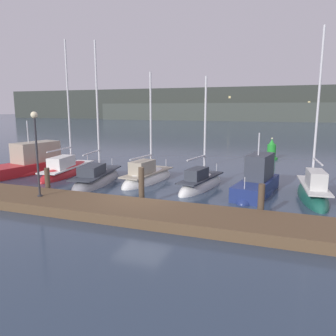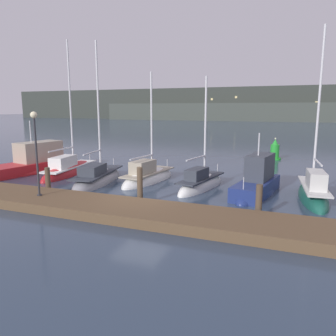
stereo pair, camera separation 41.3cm
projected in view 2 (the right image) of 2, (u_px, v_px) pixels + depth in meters
The scene contains 15 objects.
ground_plane at pixel (140, 205), 16.08m from camera, with size 400.00×400.00×0.00m, color #2D3D51.
dock at pixel (124, 210), 14.54m from camera, with size 31.60×2.80×0.45m, color brown.
mooring_pile_1 at pixel (48, 181), 17.98m from camera, with size 0.28×0.28×1.49m, color #4C3D2D.
mooring_pile_2 at pixel (140, 186), 15.92m from camera, with size 0.28×0.28×1.89m, color #4C3D2D.
mooring_pile_3 at pixel (259, 202), 13.94m from camera, with size 0.28×0.28×1.51m, color #4C3D2D.
motorboat_berth_1 at pixel (33, 166), 24.52m from camera, with size 3.73×7.80×4.39m.
sailboat_berth_2 at pixel (70, 172), 23.71m from camera, with size 2.50×6.88×10.15m.
sailboat_berth_3 at pixel (98, 180), 21.06m from camera, with size 2.90×6.46×9.51m.
sailboat_berth_4 at pixel (148, 179), 21.25m from camera, with size 2.32×5.67×7.72m.
sailboat_berth_5 at pixel (201, 186), 19.46m from camera, with size 2.24×5.37×7.24m.
motorboat_berth_6 at pixel (257, 188), 18.04m from camera, with size 2.47×5.51×4.03m.
sailboat_berth_7 at pixel (313, 196), 17.08m from camera, with size 1.81×5.68×9.49m.
channel_buoy at pixel (275, 151), 30.13m from camera, with size 1.16×1.16×2.01m.
dock_lamppost at pixel (36, 140), 15.59m from camera, with size 0.32×0.32×4.08m.
hillside_backdrop at pixel (281, 105), 123.76m from camera, with size 240.00×23.00×12.58m.
Camera 2 is at (6.93, -13.92, 4.69)m, focal length 35.00 mm.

